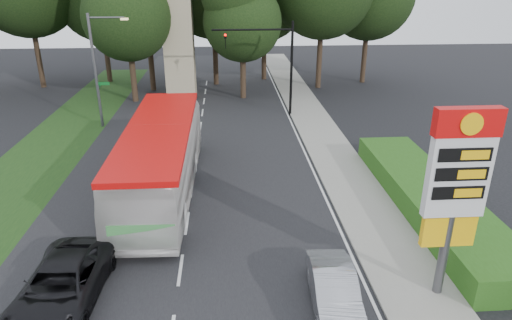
{
  "coord_description": "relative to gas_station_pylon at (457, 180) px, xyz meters",
  "views": [
    {
      "loc": [
        1.9,
        -10.67,
        10.62
      ],
      "look_at": [
        3.28,
        9.52,
        2.2
      ],
      "focal_mm": 32.0,
      "sensor_mm": 36.0,
      "label": 1
    }
  ],
  "objects": [
    {
      "name": "grass_verge_left",
      "position": [
        -18.7,
        16.01,
        -4.44
      ],
      "size": [
        5.0,
        50.0,
        0.02
      ],
      "primitive_type": "cube",
      "color": "#193814",
      "rests_on": "ground"
    },
    {
      "name": "suv_charcoal",
      "position": [
        -13.02,
        0.41,
        -3.7
      ],
      "size": [
        2.73,
        5.5,
        1.5
      ],
      "primitive_type": "imported",
      "rotation": [
        0.0,
        0.0,
        -0.05
      ],
      "color": "black",
      "rests_on": "ground"
    },
    {
      "name": "transit_bus",
      "position": [
        -10.62,
        8.81,
        -2.65
      ],
      "size": [
        3.35,
        13.01,
        3.6
      ],
      "primitive_type": "imported",
      "rotation": [
        0.0,
        0.0,
        -0.02
      ],
      "color": "silver",
      "rests_on": "ground"
    },
    {
      "name": "monument",
      "position": [
        -11.2,
        28.01,
        0.66
      ],
      "size": [
        3.0,
        3.0,
        10.05
      ],
      "color": "tan",
      "rests_on": "ground"
    },
    {
      "name": "tree_monument_right",
      "position": [
        -5.7,
        27.51,
        3.56
      ],
      "size": [
        6.72,
        6.72,
        13.2
      ],
      "color": "#2D2116",
      "rests_on": "ground"
    },
    {
      "name": "traffic_signal_mast",
      "position": [
        -3.52,
        22.0,
        0.22
      ],
      "size": [
        6.1,
        0.35,
        7.2
      ],
      "color": "black",
      "rests_on": "ground"
    },
    {
      "name": "hedge",
      "position": [
        2.3,
        6.01,
        -3.85
      ],
      "size": [
        3.0,
        14.0,
        1.2
      ],
      "primitive_type": "cube",
      "color": "#275316",
      "rests_on": "ground"
    },
    {
      "name": "sedan_silver",
      "position": [
        -3.83,
        -0.46,
        -3.76
      ],
      "size": [
        1.66,
        4.24,
        1.38
      ],
      "primitive_type": "imported",
      "rotation": [
        0.0,
        0.0,
        -0.05
      ],
      "color": "#9D9EA4",
      "rests_on": "ground"
    },
    {
      "name": "road_surface",
      "position": [
        -9.2,
        10.01,
        -4.44
      ],
      "size": [
        14.0,
        80.0,
        0.02
      ],
      "primitive_type": "cube",
      "color": "black",
      "rests_on": "ground"
    },
    {
      "name": "gas_station_pylon",
      "position": [
        0.0,
        0.0,
        0.0
      ],
      "size": [
        2.1,
        0.45,
        6.85
      ],
      "color": "#59595E",
      "rests_on": "ground"
    },
    {
      "name": "streetlight_signs",
      "position": [
        -16.19,
        20.01,
        -0.01
      ],
      "size": [
        2.75,
        0.98,
        8.0
      ],
      "color": "#59595E",
      "rests_on": "ground"
    },
    {
      "name": "sidewalk_right",
      "position": [
        -0.7,
        10.01,
        -4.39
      ],
      "size": [
        3.0,
        80.0,
        0.12
      ],
      "primitive_type": "cube",
      "color": "gray",
      "rests_on": "ground"
    }
  ]
}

